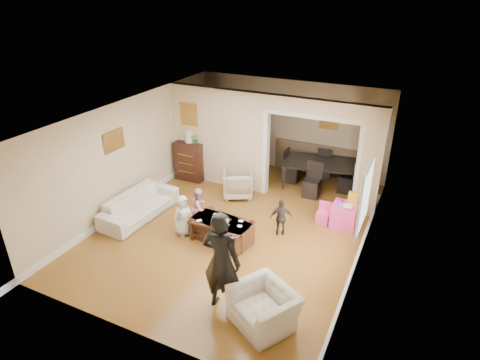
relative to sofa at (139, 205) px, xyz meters
The scene contains 27 objects.
floor 2.31m from the sofa, 15.42° to the left, with size 7.00×7.00×0.00m, color #8E5E24.
partition_left 2.74m from the sofa, 70.92° to the left, with size 2.75×0.18×2.60m, color #C0AA8C.
partition_right 5.36m from the sofa, 27.22° to the left, with size 0.55×0.18×2.60m, color #C0AA8C.
partition_header 4.61m from the sofa, 36.06° to the left, with size 2.22×0.18×0.35m, color #C0AA8C.
window_pane 5.10m from the sofa, ahead, with size 0.03×0.95×1.10m, color white.
framed_art_partition 2.78m from the sofa, 89.79° to the left, with size 0.45×0.03×0.55m, color brown.
framed_art_sofa_wall 1.59m from the sofa, behind, with size 0.03×0.55×0.40m, color brown.
framed_art_alcove 5.41m from the sofa, 50.75° to the left, with size 0.45×0.03×0.55m, color brown.
sofa is the anchor object (origin of this frame).
armchair_back 2.50m from the sofa, 49.85° to the left, with size 0.72×0.74×0.67m, color tan.
armchair_front 4.30m from the sofa, 25.22° to the right, with size 0.97×0.85×0.63m, color beige.
dresser 2.29m from the sofa, 90.21° to the left, with size 0.79×0.44×1.08m, color black.
table_lamp 2.47m from the sofa, 90.21° to the left, with size 0.22×0.22×0.36m, color beige.
potted_plant 2.46m from the sofa, 85.18° to the left, with size 0.24×0.21×0.27m, color #356D30.
coffee_table 2.19m from the sofa, ahead, with size 1.28×0.64×0.48m, color #331810.
coffee_cup 2.31m from the sofa, ahead, with size 0.11×0.11×0.10m, color silver.
play_table 4.69m from the sofa, 20.55° to the left, with size 0.54×0.54×0.52m, color #FF43AF.
cereal_box 4.85m from the sofa, 21.16° to the left, with size 0.20×0.07×0.30m, color yellow.
cyan_cup 4.59m from the sofa, 20.41° to the left, with size 0.08×0.08×0.08m, color #2697BE.
toy_block 4.63m from the sofa, 22.47° to the left, with size 0.08×0.06×0.05m, color red.
play_bowl 4.71m from the sofa, 18.97° to the left, with size 0.23×0.23×0.06m, color white.
dining_table 4.72m from the sofa, 45.21° to the left, with size 1.98×1.10×0.70m, color black.
adult_person 3.64m from the sofa, 29.70° to the right, with size 0.67×0.44×1.83m, color black.
child_kneel_a 1.37m from the sofa, ahead, with size 0.46×0.30×0.93m, color silver.
child_kneel_b 1.52m from the sofa, ahead, with size 0.46×0.36×0.94m, color pink.
child_toddler 3.32m from the sofa, 12.06° to the left, with size 0.50×0.21×0.85m, color black.
craft_papers 2.22m from the sofa, ahead, with size 0.97×0.48×0.00m.
Camera 1 is at (3.45, -7.00, 4.91)m, focal length 30.33 mm.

